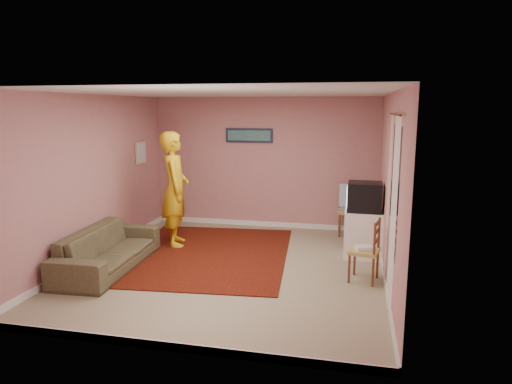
% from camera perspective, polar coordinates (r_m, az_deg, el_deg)
% --- Properties ---
extents(ground, '(5.00, 5.00, 0.00)m').
position_cam_1_polar(ground, '(7.06, -3.03, -9.34)').
color(ground, gray).
rests_on(ground, ground).
extents(wall_back, '(4.50, 0.02, 2.60)m').
position_cam_1_polar(wall_back, '(9.14, 1.02, 3.63)').
color(wall_back, tan).
rests_on(wall_back, ground).
extents(wall_front, '(4.50, 0.02, 2.60)m').
position_cam_1_polar(wall_front, '(4.42, -11.77, -4.07)').
color(wall_front, tan).
rests_on(wall_front, ground).
extents(wall_left, '(0.02, 5.00, 2.60)m').
position_cam_1_polar(wall_left, '(7.64, -19.65, 1.65)').
color(wall_left, tan).
rests_on(wall_left, ground).
extents(wall_right, '(0.02, 5.00, 2.60)m').
position_cam_1_polar(wall_right, '(6.51, 16.32, 0.40)').
color(wall_right, tan).
rests_on(wall_right, ground).
extents(ceiling, '(4.50, 5.00, 0.02)m').
position_cam_1_polar(ceiling, '(6.64, -3.25, 12.26)').
color(ceiling, silver).
rests_on(ceiling, wall_back).
extents(baseboard_back, '(4.50, 0.02, 0.10)m').
position_cam_1_polar(baseboard_back, '(9.36, 0.98, -3.99)').
color(baseboard_back, silver).
rests_on(baseboard_back, ground).
extents(baseboard_front, '(4.50, 0.02, 0.10)m').
position_cam_1_polar(baseboard_front, '(4.89, -11.14, -18.36)').
color(baseboard_front, silver).
rests_on(baseboard_front, ground).
extents(baseboard_left, '(0.02, 5.00, 0.10)m').
position_cam_1_polar(baseboard_left, '(7.91, -19.03, -7.33)').
color(baseboard_left, silver).
rests_on(baseboard_left, ground).
extents(baseboard_right, '(0.02, 5.00, 0.10)m').
position_cam_1_polar(baseboard_right, '(6.83, 15.69, -9.97)').
color(baseboard_right, silver).
rests_on(baseboard_right, ground).
extents(window, '(0.01, 1.10, 1.50)m').
position_cam_1_polar(window, '(5.60, 16.95, 0.33)').
color(window, black).
rests_on(window, wall_right).
extents(curtain_sheer, '(0.01, 0.75, 2.10)m').
position_cam_1_polar(curtain_sheer, '(5.49, 16.82, -1.99)').
color(curtain_sheer, white).
rests_on(curtain_sheer, wall_right).
extents(curtain_floral, '(0.01, 0.35, 2.10)m').
position_cam_1_polar(curtain_floral, '(6.17, 16.19, -0.60)').
color(curtain_floral, white).
rests_on(curtain_floral, wall_right).
extents(curtain_rod, '(0.02, 1.40, 0.02)m').
position_cam_1_polar(curtain_rod, '(5.52, 16.98, 9.27)').
color(curtain_rod, brown).
rests_on(curtain_rod, wall_right).
extents(picture_back, '(0.95, 0.04, 0.28)m').
position_cam_1_polar(picture_back, '(9.12, -0.87, 7.08)').
color(picture_back, '#151E3A').
rests_on(picture_back, wall_back).
extents(picture_left, '(0.04, 0.38, 0.42)m').
position_cam_1_polar(picture_left, '(8.98, -14.20, 4.79)').
color(picture_left, '#C5B588').
rests_on(picture_left, wall_left).
extents(area_rug, '(2.86, 3.45, 0.02)m').
position_cam_1_polar(area_rug, '(7.67, -6.06, -7.68)').
color(area_rug, '#310905').
rests_on(area_rug, ground).
extents(tv_cabinet, '(0.60, 0.54, 0.76)m').
position_cam_1_polar(tv_cabinet, '(7.62, 13.24, -5.10)').
color(tv_cabinet, white).
rests_on(tv_cabinet, ground).
extents(crt_tv, '(0.55, 0.49, 0.46)m').
position_cam_1_polar(crt_tv, '(7.48, 13.39, -0.58)').
color(crt_tv, black).
rests_on(crt_tv, tv_cabinet).
extents(chair_a, '(0.45, 0.43, 0.52)m').
position_cam_1_polar(chair_a, '(8.79, 11.67, -1.63)').
color(chair_a, tan).
rests_on(chair_a, ground).
extents(dvd_player, '(0.37, 0.28, 0.06)m').
position_cam_1_polar(dvd_player, '(8.80, 11.65, -2.04)').
color(dvd_player, '#A2A2A6').
rests_on(dvd_player, chair_a).
extents(blue_throw, '(0.41, 0.05, 0.43)m').
position_cam_1_polar(blue_throw, '(8.75, 11.71, -0.44)').
color(blue_throw, '#92C8EF').
rests_on(blue_throw, chair_a).
extents(chair_b, '(0.46, 0.47, 0.48)m').
position_cam_1_polar(chair_b, '(6.53, 13.41, -6.27)').
color(chair_b, tan).
rests_on(chair_b, ground).
extents(game_console, '(0.27, 0.23, 0.05)m').
position_cam_1_polar(game_console, '(6.55, 13.38, -6.81)').
color(game_console, white).
rests_on(game_console, chair_b).
extents(sofa, '(0.92, 2.13, 0.61)m').
position_cam_1_polar(sofa, '(7.25, -17.98, -6.77)').
color(sofa, brown).
rests_on(sofa, ground).
extents(person, '(0.70, 0.85, 2.00)m').
position_cam_1_polar(person, '(8.04, -10.08, 0.35)').
color(person, gold).
rests_on(person, ground).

